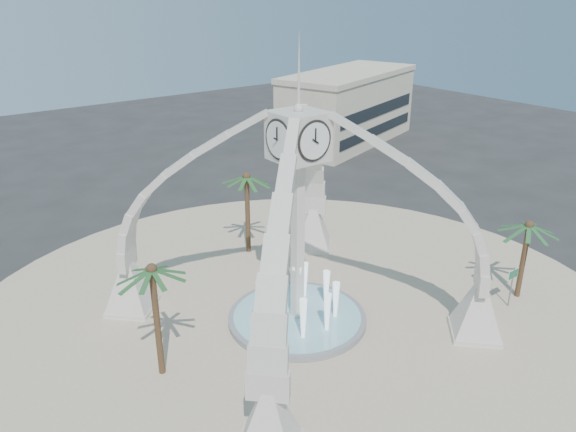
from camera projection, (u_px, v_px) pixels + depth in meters
ground at (297, 321)px, 32.66m from camera, size 140.00×140.00×0.00m
plaza at (297, 321)px, 32.65m from camera, size 40.00×40.00×0.06m
clock_tower at (298, 219)px, 30.18m from camera, size 17.94×17.94×16.30m
fountain at (297, 317)px, 32.55m from camera, size 8.00×8.00×3.62m
building_ne at (348, 107)px, 68.41m from camera, size 21.87×14.17×8.60m
palm_east at (529, 226)px, 33.41m from camera, size 4.12×4.12×5.55m
palm_west at (152, 271)px, 26.09m from camera, size 3.88×3.88×6.55m
palm_north at (247, 178)px, 38.95m from camera, size 4.78×4.78×6.51m
street_sign at (513, 279)px, 33.43m from camera, size 0.98×0.09×2.66m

